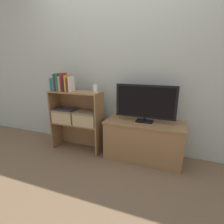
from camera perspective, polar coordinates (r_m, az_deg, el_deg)
name	(u,v)px	position (r m, az deg, el deg)	size (l,w,h in m)	color
ground_plane	(108,160)	(2.49, -1.23, -15.30)	(16.00, 16.00, 0.00)	brown
wall_back	(120,69)	(2.58, 2.64, 13.86)	(10.00, 0.05, 2.40)	#B2BCB2
tv_stand	(143,140)	(2.45, 10.24, -9.01)	(1.04, 0.46, 0.54)	olive
tv	(146,102)	(2.28, 10.89, 3.09)	(0.78, 0.14, 0.49)	black
bookshelf_lower_tier	(79,131)	(2.76, -10.58, -6.06)	(0.76, 0.29, 0.43)	olive
bookshelf_upper_tier	(78,102)	(2.63, -11.07, 3.08)	(0.76, 0.29, 0.47)	olive
book_teal	(53,84)	(2.70, -18.59, 8.58)	(0.04, 0.12, 0.18)	#1E7075
book_olive	(56,84)	(2.67, -17.92, 8.56)	(0.03, 0.13, 0.18)	olive
book_navy	(57,82)	(2.65, -17.44, 9.25)	(0.03, 0.16, 0.24)	navy
book_forest	(59,82)	(2.63, -16.80, 9.36)	(0.04, 0.14, 0.25)	#286638
book_tan	(62,84)	(2.60, -16.00, 8.90)	(0.03, 0.15, 0.21)	tan
book_crimson	(64,82)	(2.58, -15.53, 9.40)	(0.02, 0.16, 0.25)	#B22328
book_charcoal	(66,84)	(2.57, -14.92, 8.75)	(0.04, 0.14, 0.20)	#232328
book_mustard	(68,83)	(2.55, -14.28, 9.06)	(0.02, 0.14, 0.22)	gold
book_maroon	(69,85)	(2.53, -13.71, 8.65)	(0.03, 0.13, 0.19)	maroon
book_ivory	(71,84)	(2.51, -13.10, 8.88)	(0.02, 0.14, 0.21)	silver
baby_monitor	(96,89)	(2.39, -5.40, 7.63)	(0.05, 0.04, 0.14)	white
storage_basket_left	(66,115)	(2.72, -14.89, -0.90)	(0.34, 0.26, 0.18)	tan
storage_basket_right	(87,117)	(2.53, -8.17, -1.76)	(0.34, 0.26, 0.18)	tan
laptop	(65,109)	(2.69, -15.02, 0.97)	(0.32, 0.21, 0.02)	#2D2D33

